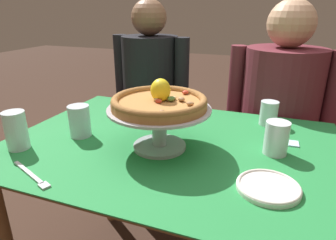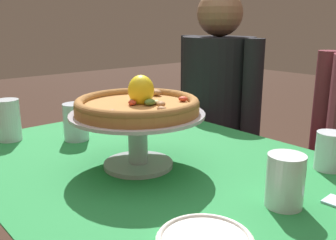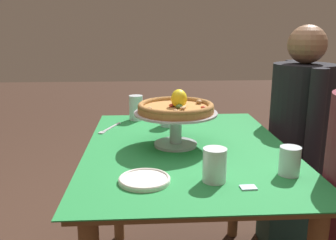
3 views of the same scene
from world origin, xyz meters
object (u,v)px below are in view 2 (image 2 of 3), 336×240
object	(u,v)px
pizza_stand	(138,131)
diner_left	(216,139)
sugar_packet	(334,201)
water_glass_side_left	(76,124)
water_glass_back_right	(329,153)
water_glass_front_left	(9,123)
water_glass_side_right	(285,184)
pizza	(138,104)

from	to	relation	value
pizza_stand	diner_left	bearing A→B (deg)	116.33
sugar_packet	diner_left	world-z (taller)	diner_left
pizza_stand	water_glass_side_left	bearing A→B (deg)	-177.68
water_glass_back_right	water_glass_front_left	xyz separation A→B (m)	(-0.80, -0.54, 0.01)
water_glass_front_left	water_glass_side_right	bearing A→B (deg)	18.27
pizza	water_glass_back_right	distance (m)	0.51
water_glass_front_left	pizza_stand	bearing A→B (deg)	21.39
pizza	water_glass_side_right	bearing A→B (deg)	14.18
water_glass_back_right	water_glass_side_right	size ratio (longest dim) A/B	0.89
water_glass_front_left	sugar_packet	xyz separation A→B (m)	(0.89, 0.37, -0.06)
pizza_stand	pizza	size ratio (longest dim) A/B	1.10
pizza_stand	diner_left	world-z (taller)	diner_left
water_glass_side_left	diner_left	size ratio (longest dim) A/B	0.10
pizza	diner_left	size ratio (longest dim) A/B	0.26
water_glass_side_left	sugar_packet	bearing A→B (deg)	15.26
water_glass_front_left	diner_left	distance (m)	0.90
water_glass_side_left	diner_left	bearing A→B (deg)	91.73
sugar_packet	diner_left	size ratio (longest dim) A/B	0.04
pizza_stand	pizza	world-z (taller)	pizza
pizza	water_glass_side_right	size ratio (longest dim) A/B	2.82
water_glass_side_right	sugar_packet	bearing A→B (deg)	57.80
water_glass_back_right	water_glass_side_left	world-z (taller)	water_glass_side_left
water_glass_back_right	sugar_packet	size ratio (longest dim) A/B	1.99
pizza_stand	water_glass_back_right	size ratio (longest dim) A/B	3.50
water_glass_back_right	sugar_packet	bearing A→B (deg)	-59.46
water_glass_side_right	water_glass_front_left	distance (m)	0.88
water_glass_back_right	sugar_packet	xyz separation A→B (m)	(0.10, -0.17, -0.04)
sugar_packet	pizza_stand	bearing A→B (deg)	-156.17
pizza	water_glass_front_left	distance (m)	0.50
diner_left	pizza_stand	bearing A→B (deg)	-63.67
pizza_stand	water_glass_side_right	bearing A→B (deg)	14.35
water_glass_side_left	diner_left	distance (m)	0.73
water_glass_side_left	diner_left	xyz separation A→B (m)	(-0.02, 0.70, -0.20)
water_glass_side_right	sugar_packet	distance (m)	0.12
water_glass_front_left	diner_left	world-z (taller)	diner_left
water_glass_front_left	diner_left	bearing A→B (deg)	82.43
water_glass_back_right	water_glass_side_right	xyz separation A→B (m)	(0.04, -0.27, 0.00)
water_glass_side_right	sugar_packet	xyz separation A→B (m)	(0.06, 0.10, -0.05)
pizza	water_glass_side_left	size ratio (longest dim) A/B	2.65
pizza	water_glass_side_left	bearing A→B (deg)	-177.46
water_glass_front_left	water_glass_side_left	size ratio (longest dim) A/B	1.12
pizza_stand	water_glass_back_right	xyz separation A→B (m)	(0.34, 0.36, -0.05)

